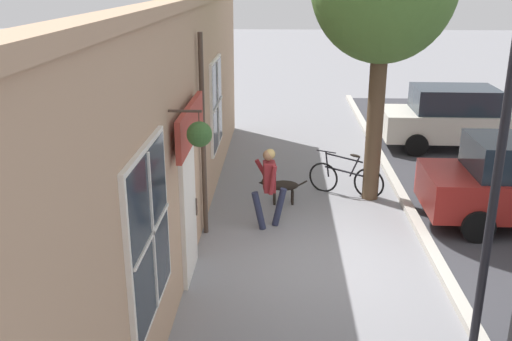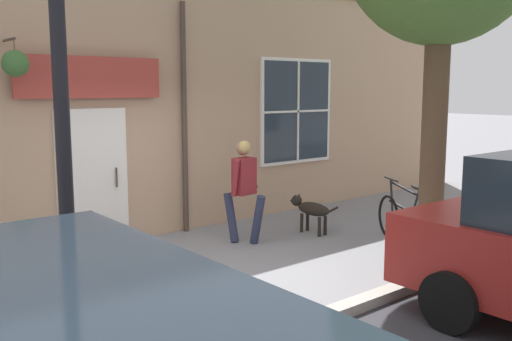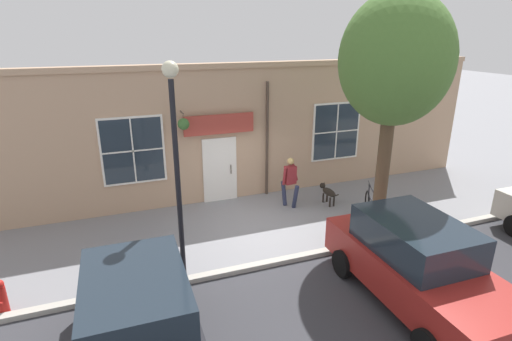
# 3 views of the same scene
# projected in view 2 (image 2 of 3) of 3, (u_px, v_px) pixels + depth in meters

# --- Properties ---
(ground_plane) EXTENTS (90.00, 90.00, 0.00)m
(ground_plane) POSITION_uv_depth(u_px,v_px,m) (205.00, 276.00, 7.34)
(ground_plane) COLOR gray
(storefront_facade) EXTENTS (0.95, 18.00, 4.35)m
(storefront_facade) POSITION_uv_depth(u_px,v_px,m) (117.00, 102.00, 8.80)
(storefront_facade) COLOR tan
(storefront_facade) RESTS_ON ground_plane
(pedestrian_walking) EXTENTS (0.69, 0.55, 1.61)m
(pedestrian_walking) POSITION_uv_depth(u_px,v_px,m) (244.00, 183.00, 8.77)
(pedestrian_walking) COLOR #282D47
(pedestrian_walking) RESTS_ON ground_plane
(dog_on_leash) EXTENTS (1.05, 0.28, 0.62)m
(dog_on_leash) POSITION_uv_depth(u_px,v_px,m) (311.00, 209.00, 9.46)
(dog_on_leash) COLOR black
(dog_on_leash) RESTS_ON ground_plane
(leaning_bicycle) EXTENTS (1.62, 0.71, 1.00)m
(leaning_bicycle) POSITION_uv_depth(u_px,v_px,m) (407.00, 220.00, 8.76)
(leaning_bicycle) COLOR black
(leaning_bicycle) RESTS_ON ground_plane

